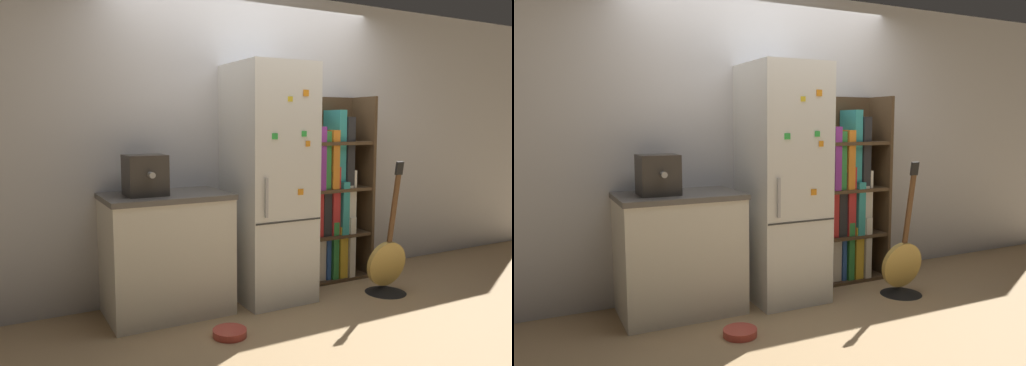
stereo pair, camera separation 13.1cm
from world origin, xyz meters
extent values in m
plane|color=tan|center=(0.00, 0.00, 0.00)|extent=(16.00, 16.00, 0.00)
cube|color=silver|center=(0.00, 0.47, 1.30)|extent=(8.00, 0.05, 2.60)
cube|color=white|center=(0.00, 0.12, 0.97)|extent=(0.60, 0.67, 1.94)
cube|color=#333333|center=(0.00, -0.22, 0.70)|extent=(0.58, 0.01, 0.01)
cube|color=#B2B2B7|center=(-0.21, -0.23, 0.90)|extent=(0.02, 0.02, 0.30)
cube|color=green|center=(-0.13, -0.22, 1.36)|extent=(0.05, 0.02, 0.05)
cube|color=green|center=(0.13, -0.22, 1.38)|extent=(0.04, 0.01, 0.04)
cube|color=orange|center=(0.10, -0.22, 0.93)|extent=(0.05, 0.01, 0.05)
cube|color=yellow|center=(0.00, -0.22, 1.64)|extent=(0.04, 0.02, 0.04)
cube|color=orange|center=(0.14, -0.22, 1.69)|extent=(0.05, 0.01, 0.05)
cube|color=orange|center=(0.17, -0.22, 1.30)|extent=(0.04, 0.02, 0.04)
cube|color=#4C3823|center=(0.42, 0.27, 0.85)|extent=(0.03, 0.36, 1.71)
cube|color=#4C3823|center=(1.12, 0.27, 0.85)|extent=(0.03, 0.36, 1.71)
cube|color=#4C3823|center=(0.77, 0.44, 0.85)|extent=(0.73, 0.03, 1.71)
cube|color=#4C3823|center=(0.77, 0.27, 0.01)|extent=(0.67, 0.33, 0.03)
cube|color=#4C3823|center=(0.77, 0.27, 0.43)|extent=(0.67, 0.33, 0.03)
cube|color=#4C3823|center=(0.77, 0.27, 0.85)|extent=(0.67, 0.33, 0.03)
cube|color=#4C3823|center=(0.77, 0.27, 1.28)|extent=(0.67, 0.33, 0.03)
cube|color=purple|center=(0.49, 0.27, 0.29)|extent=(0.08, 0.26, 0.51)
cube|color=silver|center=(0.59, 0.27, 0.28)|extent=(0.09, 0.24, 0.50)
cube|color=#2D59B2|center=(0.66, 0.26, 0.33)|extent=(0.04, 0.23, 0.60)
cube|color=#338C3F|center=(0.73, 0.27, 0.30)|extent=(0.06, 0.30, 0.53)
cube|color=gold|center=(0.82, 0.26, 0.27)|extent=(0.08, 0.28, 0.49)
cube|color=silver|center=(0.91, 0.26, 0.31)|extent=(0.06, 0.31, 0.57)
cube|color=brown|center=(0.48, 0.27, 0.71)|extent=(0.06, 0.27, 0.54)
cube|color=red|center=(0.56, 0.26, 0.66)|extent=(0.07, 0.24, 0.44)
cube|color=#262628|center=(0.64, 0.27, 0.73)|extent=(0.08, 0.25, 0.58)
cube|color=red|center=(0.73, 0.26, 0.76)|extent=(0.08, 0.27, 0.63)
cube|color=teal|center=(0.82, 0.26, 0.69)|extent=(0.07, 0.31, 0.49)
cube|color=silver|center=(0.89, 0.27, 0.67)|extent=(0.05, 0.30, 0.45)
cube|color=silver|center=(0.93, 0.27, 0.74)|extent=(0.04, 0.27, 0.59)
cube|color=teal|center=(0.48, 0.28, 1.18)|extent=(0.06, 0.25, 0.62)
cube|color=purple|center=(0.56, 0.26, 1.15)|extent=(0.07, 0.30, 0.56)
cube|color=#338C3F|center=(0.63, 0.27, 1.13)|extent=(0.05, 0.27, 0.52)
cube|color=orange|center=(0.71, 0.26, 1.14)|extent=(0.07, 0.29, 0.53)
cube|color=teal|center=(0.80, 0.28, 1.23)|extent=(0.08, 0.26, 0.71)
cube|color=#262628|center=(0.88, 0.27, 1.20)|extent=(0.08, 0.28, 0.65)
cylinder|color=black|center=(0.94, 0.27, 1.39)|extent=(0.10, 0.10, 0.18)
cube|color=silver|center=(-0.87, 0.15, 0.45)|extent=(0.91, 0.59, 0.89)
cube|color=#5B5651|center=(-0.87, 0.15, 0.91)|extent=(0.93, 0.61, 0.04)
cube|color=#38332D|center=(-1.03, 0.14, 1.08)|extent=(0.29, 0.27, 0.30)
cylinder|color=#A5A39E|center=(-1.03, -0.03, 1.10)|extent=(0.04, 0.06, 0.04)
cone|color=black|center=(0.95, -0.29, 0.03)|extent=(0.36, 0.36, 0.06)
cylinder|color=gold|center=(0.95, -0.29, 0.26)|extent=(0.39, 0.10, 0.40)
cube|color=brown|center=(0.95, -0.36, 0.75)|extent=(0.04, 0.10, 0.59)
cube|color=black|center=(0.95, -0.41, 1.09)|extent=(0.07, 0.04, 0.11)
cylinder|color=#D84C3F|center=(-0.63, -0.48, 0.02)|extent=(0.24, 0.24, 0.05)
torus|color=#D84C3F|center=(-0.63, -0.48, 0.04)|extent=(0.24, 0.24, 0.01)
camera|label=1|loc=(-2.02, -3.47, 1.45)|focal=35.00mm
camera|label=2|loc=(-1.90, -3.53, 1.45)|focal=35.00mm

